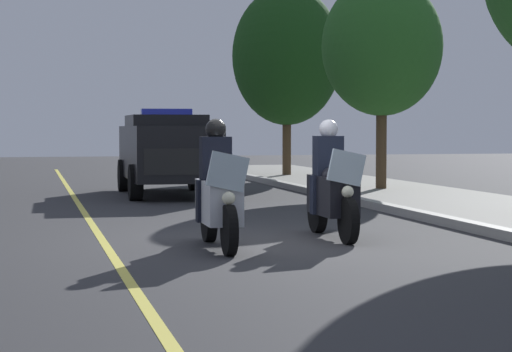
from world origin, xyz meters
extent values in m
plane|color=#333335|center=(0.00, 0.00, 0.00)|extent=(80.00, 80.00, 0.00)
cube|color=#9E9B93|center=(0.00, 3.43, 0.07)|extent=(48.00, 0.24, 0.15)
cube|color=#E0D14C|center=(0.00, -2.20, 0.00)|extent=(48.00, 0.12, 0.01)
cylinder|color=black|center=(1.17, -0.78, 0.32)|extent=(0.64, 0.13, 0.64)
cylinder|color=black|center=(-0.33, -0.75, 0.32)|extent=(0.64, 0.15, 0.64)
cube|color=silver|center=(0.44, -0.76, 0.62)|extent=(1.21, 0.46, 0.56)
ellipsoid|color=silver|center=(0.49, -0.76, 0.92)|extent=(0.57, 0.33, 0.24)
cube|color=silver|center=(1.07, -0.78, 1.05)|extent=(0.07, 0.56, 0.53)
sphere|color=#F9F4CC|center=(1.13, -0.78, 0.72)|extent=(0.17, 0.17, 0.17)
sphere|color=red|center=(0.94, -0.93, 0.98)|extent=(0.09, 0.09, 0.09)
sphere|color=#1933F2|center=(0.94, -0.61, 0.98)|extent=(0.09, 0.09, 0.09)
cube|color=black|center=(0.21, -0.76, 1.18)|extent=(0.29, 0.41, 0.60)
cube|color=black|center=(0.27, -0.56, 0.62)|extent=(0.18, 0.14, 0.56)
cube|color=black|center=(0.27, -0.96, 0.62)|extent=(0.18, 0.14, 0.56)
sphere|color=black|center=(0.23, -0.76, 1.58)|extent=(0.28, 0.28, 0.28)
cylinder|color=black|center=(0.43, 1.05, 0.32)|extent=(0.64, 0.13, 0.64)
cylinder|color=black|center=(-1.07, 1.08, 0.32)|extent=(0.64, 0.15, 0.64)
cube|color=black|center=(-0.30, 1.07, 0.62)|extent=(1.21, 0.46, 0.56)
ellipsoid|color=black|center=(-0.25, 1.07, 0.92)|extent=(0.57, 0.33, 0.24)
cube|color=silver|center=(0.33, 1.05, 1.05)|extent=(0.07, 0.56, 0.53)
sphere|color=#F9F4CC|center=(0.39, 1.05, 0.72)|extent=(0.17, 0.17, 0.17)
sphere|color=red|center=(0.19, 0.90, 0.98)|extent=(0.09, 0.09, 0.09)
sphere|color=#1933F2|center=(0.20, 1.22, 0.98)|extent=(0.09, 0.09, 0.09)
cube|color=black|center=(-0.53, 1.07, 1.18)|extent=(0.29, 0.41, 0.60)
cube|color=black|center=(-0.47, 1.27, 0.62)|extent=(0.18, 0.14, 0.56)
cube|color=black|center=(-0.48, 0.87, 0.62)|extent=(0.18, 0.14, 0.56)
sphere|color=silver|center=(-0.51, 1.07, 1.58)|extent=(0.28, 0.28, 0.28)
cube|color=black|center=(-9.51, 0.00, 1.02)|extent=(4.93, 1.99, 1.24)
cube|color=black|center=(-9.81, 0.00, 1.72)|extent=(2.43, 1.79, 0.36)
cube|color=#2633D8|center=(-9.61, 0.00, 1.98)|extent=(0.30, 1.20, 0.14)
cube|color=black|center=(-7.11, -0.05, 0.88)|extent=(0.15, 1.62, 0.56)
cylinder|color=black|center=(-7.94, 0.87, 0.40)|extent=(0.81, 0.29, 0.80)
cylinder|color=black|center=(-7.98, -0.93, 0.40)|extent=(0.81, 0.29, 0.80)
cylinder|color=black|center=(-11.04, 0.93, 0.40)|extent=(0.81, 0.29, 0.80)
cylinder|color=black|center=(-11.08, -0.87, 0.40)|extent=(0.81, 0.29, 0.80)
cylinder|color=#4C3823|center=(-9.13, 5.26, 1.26)|extent=(0.26, 0.26, 2.31)
ellipsoid|color=#286023|center=(-9.13, 5.26, 3.60)|extent=(2.97, 2.97, 3.42)
cylinder|color=#4C3823|center=(-16.20, 4.81, 1.29)|extent=(0.28, 0.28, 2.39)
ellipsoid|color=#194216|center=(-16.20, 4.81, 3.88)|extent=(3.48, 3.48, 4.39)
camera|label=1|loc=(12.49, -3.19, 1.60)|focal=65.47mm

